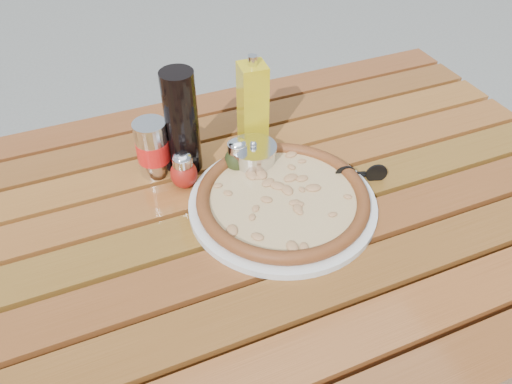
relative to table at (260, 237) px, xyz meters
name	(u,v)px	position (x,y,z in m)	size (l,w,h in m)	color
table	(260,237)	(0.00, 0.00, 0.00)	(1.40, 0.90, 0.75)	#3C1D0D
plate	(282,204)	(0.04, -0.01, 0.08)	(0.36, 0.36, 0.01)	silver
pizza	(283,198)	(0.04, -0.01, 0.10)	(0.37, 0.37, 0.03)	beige
pepper_shaker	(183,171)	(-0.11, 0.13, 0.11)	(0.06, 0.06, 0.08)	#A61D13
oregano_shaker	(238,157)	(0.00, 0.12, 0.11)	(0.07, 0.07, 0.08)	#303A17
dark_bottle	(182,122)	(-0.09, 0.18, 0.19)	(0.07, 0.07, 0.22)	black
soda_can	(153,149)	(-0.15, 0.19, 0.13)	(0.07, 0.07, 0.12)	silver
olive_oil_cruet	(253,105)	(0.07, 0.21, 0.17)	(0.06, 0.06, 0.21)	gold
parmesan_tin	(253,157)	(0.04, 0.12, 0.11)	(0.12, 0.12, 0.07)	silver
sunglasses	(360,174)	(0.22, 0.00, 0.09)	(0.11, 0.05, 0.04)	black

